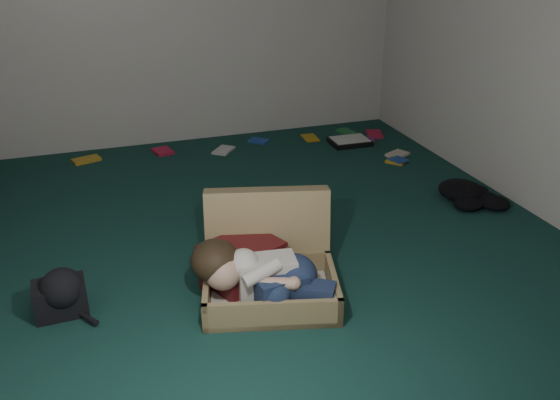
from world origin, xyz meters
TOP-DOWN VIEW (x-y plane):
  - floor at (0.00, 0.00)m, footprint 4.50×4.50m
  - wall_back at (0.00, 2.25)m, footprint 4.50×0.00m
  - wall_front at (0.00, -2.25)m, footprint 4.50×0.00m
  - wall_right at (2.00, 0.00)m, footprint 0.00×4.50m
  - suitcase at (-0.22, -0.61)m, footprint 0.93×0.92m
  - person at (-0.33, -0.78)m, footprint 0.78×0.55m
  - maroon_bin at (-0.38, -0.56)m, footprint 0.53×0.49m
  - backpack at (-1.42, -0.48)m, footprint 0.37×0.30m
  - clothing_pile at (1.70, 0.02)m, footprint 0.51×0.44m
  - paper_tray at (1.33, 1.60)m, footprint 0.40×0.30m
  - book_scatter at (0.77, 1.70)m, footprint 3.12×1.19m

SIDE VIEW (x-z plane):
  - floor at x=0.00m, z-range 0.00..0.00m
  - book_scatter at x=0.77m, z-range 0.00..0.02m
  - paper_tray at x=1.33m, z-range 0.00..0.05m
  - clothing_pile at x=1.70m, z-range 0.00..0.14m
  - backpack at x=-1.42m, z-range 0.00..0.21m
  - maroon_bin at x=-0.38m, z-range 0.00..0.30m
  - suitcase at x=-0.22m, z-range -0.11..0.45m
  - person at x=-0.33m, z-range 0.04..0.39m
  - wall_back at x=0.00m, z-range -0.95..3.55m
  - wall_front at x=0.00m, z-range -0.95..3.55m
  - wall_right at x=2.00m, z-range -0.95..3.55m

